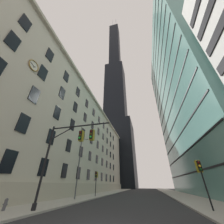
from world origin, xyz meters
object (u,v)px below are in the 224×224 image
Objects in this scene: traffic_light_far_left at (96,176)px; fire_hydrant at (5,204)px; traffic_signal_mast at (71,145)px; street_lamppost at (80,161)px; traffic_light_near_right at (200,169)px.

traffic_light_far_left is 15.75m from fire_hydrant.
fire_hydrant is at bearing -171.19° from traffic_signal_mast.
traffic_signal_mast is 0.83× the size of street_lamppost.
fire_hydrant is at bearing -97.39° from street_lamppost.
street_lamppost reaches higher than traffic_light_far_left.
traffic_signal_mast is 15.01m from traffic_light_far_left.
traffic_light_far_left is at bearing 82.47° from fire_hydrant.
traffic_light_near_right is 0.96× the size of traffic_light_far_left.
street_lamppost is 10.40× the size of fire_hydrant.
traffic_light_far_left is 6.06m from street_lamppost.
traffic_signal_mast is at bearing -68.93° from street_lamppost.
street_lamppost reaches higher than traffic_signal_mast.
fire_hydrant is (-2.03, -15.37, -2.76)m from traffic_light_far_left.
traffic_light_near_right is at bearing 16.32° from traffic_signal_mast.
traffic_signal_mast is at bearing 8.81° from fire_hydrant.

